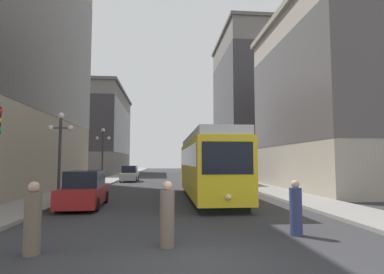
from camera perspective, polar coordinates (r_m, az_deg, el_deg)
ground_plane at (r=7.39m, az=0.90°, el=-22.58°), size 200.00×200.00×0.00m
sidewalk_left at (r=47.52m, az=-13.39°, el=-7.16°), size 2.84×120.00×0.15m
sidewalk_right at (r=47.75m, az=4.78°, el=-7.26°), size 2.84×120.00×0.15m
streetcar at (r=19.18m, az=2.91°, el=-5.15°), size 2.65×12.54×3.89m
transit_bus at (r=33.94m, az=5.38°, el=-5.17°), size 2.93×12.31×3.45m
parked_car_left_near at (r=36.48m, az=-11.54°, el=-6.79°), size 1.89×4.22×1.82m
parked_car_left_mid at (r=16.68m, az=-19.30°, el=-9.31°), size 2.06×4.91×1.82m
pedestrian_crossing_near at (r=8.55m, az=-4.65°, el=-14.42°), size 0.40×0.40×1.77m
pedestrian_crossing_far at (r=8.78m, az=-27.52°, el=-13.58°), size 0.40×0.40×1.79m
pedestrian_on_sidewalk at (r=10.35m, az=18.75°, el=-12.63°), size 0.38×0.38×1.71m
lamp_post_left_near at (r=18.93m, az=-23.33°, el=-0.76°), size 1.41×0.36×4.94m
lamp_post_left_far at (r=30.64m, az=-16.27°, el=-1.83°), size 1.41×0.36×5.35m
building_left_midblock at (r=63.64m, az=-18.32°, el=1.04°), size 13.33×23.70×16.19m
building_right_corner at (r=54.02m, az=12.56°, el=6.16°), size 13.91×18.18×23.86m
building_right_midblock at (r=29.87m, az=29.30°, el=6.45°), size 14.86×15.65×15.04m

